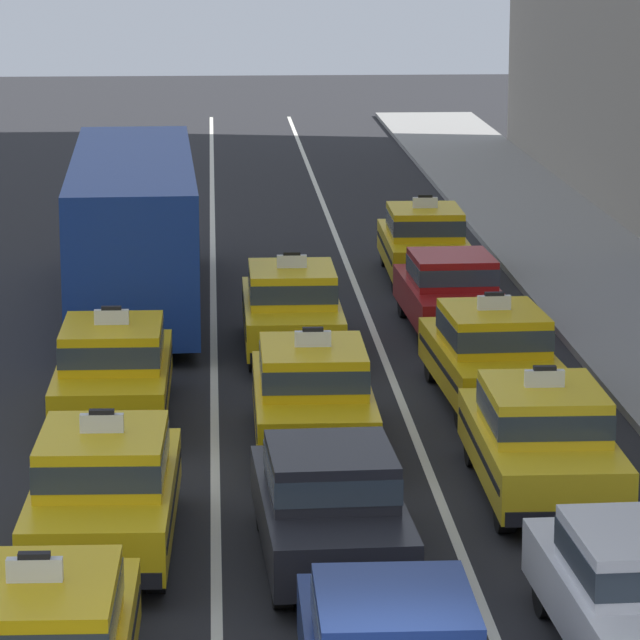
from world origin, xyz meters
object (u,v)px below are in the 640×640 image
at_px(taxi_right_second, 542,438).
at_px(taxi_center_third, 313,394).
at_px(taxi_left_third, 113,369).
at_px(taxi_right_third, 492,353).
at_px(taxi_right_fifth, 424,241).
at_px(sedan_center_second, 330,502).
at_px(taxi_center_fourth, 292,307).
at_px(sedan_right_fourth, 451,290).
at_px(taxi_left_second, 104,488).
at_px(bus_left_fourth, 133,223).

bearing_deg(taxi_right_second, taxi_center_third, 139.67).
bearing_deg(taxi_left_third, taxi_right_third, 6.74).
bearing_deg(taxi_right_fifth, sedan_center_second, -100.20).
height_order(taxi_center_third, taxi_center_fourth, same).
bearing_deg(taxi_center_fourth, taxi_right_third, -50.68).
bearing_deg(taxi_right_fifth, taxi_center_third, -103.79).
height_order(taxi_left_third, taxi_center_third, same).
xyz_separation_m(sedan_center_second, sedan_right_fourth, (3.28, 13.28, 0.00)).
bearing_deg(taxi_right_second, taxi_center_fourth, 109.17).
distance_m(taxi_left_second, taxi_right_second, 6.39).
bearing_deg(taxi_left_second, taxi_center_fourth, 75.15).
height_order(taxi_right_second, sedan_right_fourth, taxi_right_second).
xyz_separation_m(taxi_left_second, taxi_center_third, (2.97, 4.60, 0.00)).
xyz_separation_m(sedan_center_second, taxi_center_fourth, (0.03, 11.72, 0.03)).
bearing_deg(bus_left_fourth, taxi_center_third, -73.40).
distance_m(taxi_left_third, sedan_right_fourth, 8.93).
height_order(taxi_left_third, taxi_right_second, same).
relative_size(taxi_left_second, taxi_right_third, 0.99).
distance_m(taxi_center_third, taxi_center_fourth, 6.44).
relative_size(sedan_center_second, sedan_right_fourth, 1.00).
bearing_deg(taxi_center_third, taxi_left_second, -122.82).
xyz_separation_m(bus_left_fourth, taxi_center_third, (3.19, -10.70, -0.94)).
relative_size(taxi_center_fourth, sedan_right_fourth, 1.05).
distance_m(taxi_center_third, taxi_right_second, 4.09).
height_order(bus_left_fourth, taxi_center_third, bus_left_fourth).
bearing_deg(taxi_center_third, sedan_center_second, -90.75).
distance_m(taxi_right_third, taxi_right_fifth, 10.94).
height_order(taxi_right_third, taxi_right_fifth, same).
bearing_deg(taxi_left_second, sedan_center_second, -13.19).
xyz_separation_m(taxi_center_third, taxi_right_second, (3.12, -2.65, 0.00)).
bearing_deg(taxi_right_fifth, taxi_right_second, -90.64).
xyz_separation_m(bus_left_fourth, taxi_right_third, (6.38, -8.20, -0.94)).
distance_m(taxi_left_third, bus_left_fourth, 9.00).
xyz_separation_m(taxi_center_third, taxi_right_fifth, (3.30, 13.44, 0.00)).
bearing_deg(taxi_right_third, bus_left_fourth, 127.87).
xyz_separation_m(taxi_left_second, taxi_right_third, (6.16, 7.10, 0.00)).
relative_size(sedan_right_fourth, taxi_right_fifth, 0.95).
height_order(taxi_center_third, sedan_right_fourth, taxi_center_third).
bearing_deg(taxi_right_fifth, taxi_left_second, -109.16).
bearing_deg(sedan_right_fourth, taxi_center_third, -111.85).
bearing_deg(taxi_right_second, bus_left_fourth, 115.30).
bearing_deg(taxi_right_third, taxi_right_fifth, 89.43).
height_order(taxi_center_third, taxi_right_third, same).
bearing_deg(sedan_center_second, taxi_right_fifth, 79.80).
relative_size(sedan_center_second, taxi_right_fifth, 0.95).
height_order(sedan_center_second, taxi_center_fourth, taxi_center_fourth).
bearing_deg(taxi_center_third, taxi_left_third, 151.21).
distance_m(taxi_left_third, taxi_right_second, 7.68).
bearing_deg(taxi_left_third, sedan_right_fourth, 44.39).
xyz_separation_m(taxi_center_fourth, taxi_right_second, (3.16, -9.09, 0.00)).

